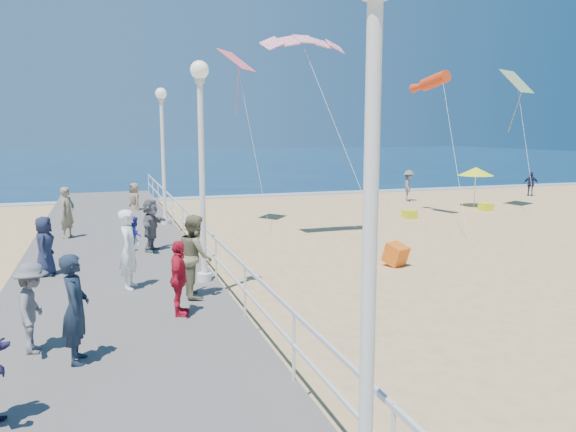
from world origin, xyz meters
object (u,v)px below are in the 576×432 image
object	(u,v)px
box_kite	(396,256)
beach_chair_right	(486,207)
lamp_post_near	(371,180)
spectator_3	(179,278)
beach_walker_a	(409,186)
woman_holding_toddler	(129,249)
spectator_1	(195,256)
beach_walker_b	(531,184)
spectator_4	(45,246)
toddler_held	(135,234)
spectator_5	(151,225)
spectator_6	(67,213)
beach_umbrella	(476,171)
beach_chair_left	(410,214)
lamp_post_far	(163,142)
spectator_2	(32,308)
spectator_0	(75,309)
lamp_post_mid	(201,149)
beach_walker_c	(135,201)

from	to	relation	value
box_kite	beach_chair_right	world-z (taller)	box_kite
lamp_post_near	spectator_3	bearing A→B (deg)	98.06
box_kite	beach_walker_a	bearing A→B (deg)	34.52
woman_holding_toddler	spectator_1	size ratio (longest dim) A/B	1.01
lamp_post_near	beach_walker_b	size ratio (longest dim) A/B	3.52
spectator_4	beach_chair_right	distance (m)	21.96
beach_walker_a	beach_walker_b	xyz separation A→B (m)	(8.64, -0.15, -0.15)
toddler_held	spectator_1	size ratio (longest dim) A/B	0.45
woman_holding_toddler	spectator_3	world-z (taller)	woman_holding_toddler
woman_holding_toddler	spectator_1	distance (m)	1.75
spectator_5	woman_holding_toddler	bearing A→B (deg)	-165.87
spectator_1	spectator_3	distance (m)	1.36
spectator_6	beach_walker_a	distance (m)	19.88
spectator_1	beach_umbrella	distance (m)	21.64
spectator_5	beach_chair_left	distance (m)	13.41
spectator_6	box_kite	xyz separation A→B (m)	(9.58, -5.75, -0.99)
lamp_post_far	lamp_post_near	bearing A→B (deg)	-90.00
spectator_3	beach_chair_left	bearing A→B (deg)	-32.99
lamp_post_near	spectator_5	world-z (taller)	lamp_post_near
spectator_2	spectator_6	bearing A→B (deg)	3.36
spectator_0	spectator_3	bearing A→B (deg)	-43.86
beach_walker_a	box_kite	xyz separation A→B (m)	(-8.55, -13.92, -0.60)
toddler_held	spectator_5	world-z (taller)	toddler_held
lamp_post_far	spectator_6	world-z (taller)	lamp_post_far
toddler_held	beach_chair_right	distance (m)	20.86
lamp_post_mid	beach_umbrella	xyz separation A→B (m)	(16.77, 11.95, -1.75)
spectator_6	beach_umbrella	xyz separation A→B (m)	(20.26, 4.89, 0.62)
beach_chair_right	box_kite	bearing A→B (deg)	-138.32
lamp_post_far	box_kite	world-z (taller)	lamp_post_far
woman_holding_toddler	beach_chair_right	distance (m)	21.04
spectator_2	spectator_6	size ratio (longest dim) A/B	0.87
spectator_0	spectator_2	bearing A→B (deg)	49.19
spectator_1	beach_walker_a	size ratio (longest dim) A/B	1.03
woman_holding_toddler	spectator_4	bearing A→B (deg)	64.22
woman_holding_toddler	beach_umbrella	bearing A→B (deg)	-38.91
toddler_held	spectator_6	xyz separation A→B (m)	(-1.88, 7.03, -0.38)
lamp_post_mid	beach_walker_c	size ratio (longest dim) A/B	3.19
beach_umbrella	lamp_post_mid	bearing A→B (deg)	-144.53
spectator_2	beach_chair_left	size ratio (longest dim) A/B	2.81
spectator_4	beach_umbrella	bearing A→B (deg)	-54.68
beach_umbrella	woman_holding_toddler	bearing A→B (deg)	-146.93
toddler_held	spectator_1	world-z (taller)	spectator_1
lamp_post_mid	toddler_held	distance (m)	2.56
spectator_0	spectator_5	world-z (taller)	spectator_0
beach_chair_right	spectator_4	bearing A→B (deg)	-156.71
toddler_held	beach_walker_c	bearing A→B (deg)	15.06
woman_holding_toddler	box_kite	size ratio (longest dim) A/B	3.13
spectator_4	woman_holding_toddler	bearing A→B (deg)	-124.76
spectator_4	lamp_post_far	bearing A→B (deg)	-18.64
spectator_3	spectator_5	bearing A→B (deg)	13.03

